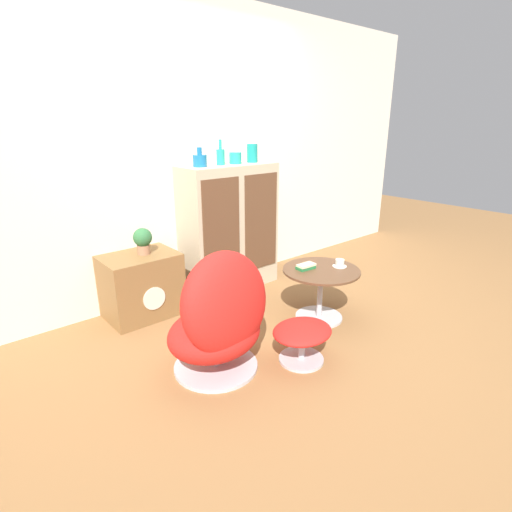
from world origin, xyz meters
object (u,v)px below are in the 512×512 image
at_px(coffee_table, 320,285).
at_px(teacup, 340,264).
at_px(sideboard, 229,228).
at_px(potted_plant, 143,240).
at_px(vase_inner_right, 235,158).
at_px(ottoman, 302,335).
at_px(tv_console, 142,285).
at_px(vase_inner_left, 221,156).
at_px(book_stack, 306,266).
at_px(vase_leftmost, 200,160).
at_px(vase_rightmost, 252,153).
at_px(egg_chair, 220,320).

bearing_deg(coffee_table, teacup, -18.71).
bearing_deg(teacup, sideboard, 105.63).
height_order(potted_plant, teacup, potted_plant).
bearing_deg(vase_inner_right, ottoman, -110.55).
distance_m(tv_console, teacup, 1.65).
height_order(vase_inner_left, vase_inner_right, vase_inner_left).
xyz_separation_m(sideboard, book_stack, (0.06, -0.95, -0.14)).
relative_size(coffee_table, potted_plant, 2.87).
xyz_separation_m(sideboard, vase_leftmost, (-0.30, 0.00, 0.65)).
height_order(vase_leftmost, potted_plant, vase_leftmost).
relative_size(vase_inner_left, potted_plant, 1.02).
bearing_deg(vase_inner_left, tv_console, -178.48).
xyz_separation_m(vase_inner_left, vase_inner_right, (0.17, 0.00, -0.02)).
distance_m(vase_inner_right, teacup, 1.36).
relative_size(ottoman, vase_rightmost, 2.52).
distance_m(tv_console, vase_inner_left, 1.32).
bearing_deg(egg_chair, vase_inner_left, 53.13).
bearing_deg(potted_plant, sideboard, 1.19).
xyz_separation_m(coffee_table, vase_rightmost, (0.15, 1.04, 0.98)).
distance_m(vase_inner_right, potted_plant, 1.14).
xyz_separation_m(egg_chair, coffee_table, (1.06, 0.08, -0.08)).
bearing_deg(ottoman, book_stack, 41.35).
relative_size(coffee_table, book_stack, 3.89).
bearing_deg(vase_rightmost, coffee_table, -98.18).
bearing_deg(coffee_table, egg_chair, -175.72).
xyz_separation_m(vase_inner_left, vase_rightmost, (0.37, 0.00, 0.01)).
bearing_deg(teacup, book_stack, 150.11).
distance_m(coffee_table, vase_leftmost, 1.48).
distance_m(egg_chair, potted_plant, 1.13).
relative_size(vase_leftmost, teacup, 1.42).
height_order(ottoman, vase_inner_right, vase_inner_right).
distance_m(tv_console, ottoman, 1.45).
relative_size(vase_inner_right, book_stack, 0.70).
xyz_separation_m(vase_leftmost, potted_plant, (-0.59, -0.02, -0.59)).
distance_m(egg_chair, vase_rightmost, 1.87).
xyz_separation_m(coffee_table, book_stack, (-0.09, 0.09, 0.16)).
distance_m(sideboard, vase_inner_left, 0.67).
bearing_deg(potted_plant, egg_chair, -91.37).
relative_size(egg_chair, vase_inner_left, 3.89).
height_order(vase_leftmost, vase_rightmost, vase_rightmost).
relative_size(sideboard, potted_plant, 5.50).
xyz_separation_m(vase_leftmost, teacup, (0.60, -1.09, -0.79)).
bearing_deg(book_stack, coffee_table, -45.33).
distance_m(sideboard, ottoman, 1.49).
relative_size(ottoman, vase_leftmost, 2.63).
bearing_deg(vase_inner_left, vase_inner_right, 0.00).
xyz_separation_m(egg_chair, vase_rightmost, (1.21, 1.12, 0.90)).
height_order(coffee_table, vase_rightmost, vase_rightmost).
bearing_deg(tv_console, teacup, -40.74).
bearing_deg(coffee_table, ottoman, -149.48).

